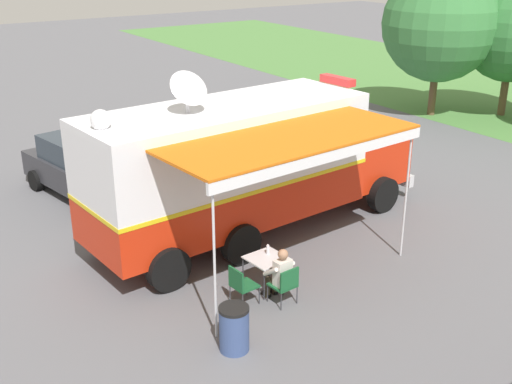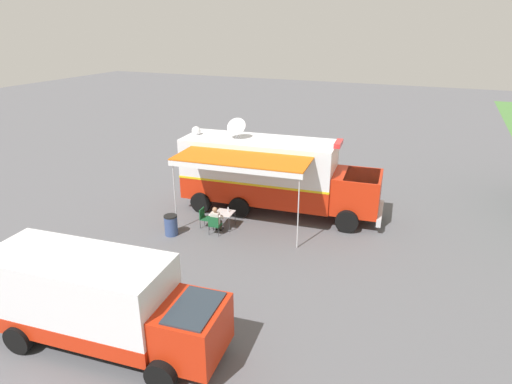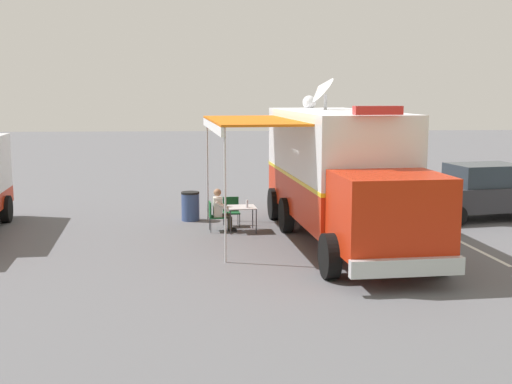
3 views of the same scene
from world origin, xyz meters
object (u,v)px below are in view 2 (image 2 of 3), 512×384
object	(u,v)px
trash_bin	(171,225)
folding_chair_beside_table	(204,216)
water_bottle	(228,210)
seated_responder	(216,219)
folding_table	(224,214)
folding_chair_at_table	(214,224)
command_truck	(273,173)
support_truck	(98,302)
car_behind_truck	(260,159)

from	to	relation	value
trash_bin	folding_chair_beside_table	bearing A→B (deg)	143.28
water_bottle	folding_chair_beside_table	distance (m)	1.12
water_bottle	seated_responder	distance (m)	0.81
folding_table	folding_chair_beside_table	bearing A→B (deg)	-71.33
water_bottle	folding_chair_at_table	bearing A→B (deg)	-11.93
command_truck	folding_chair_at_table	bearing A→B (deg)	-22.38
trash_bin	command_truck	bearing A→B (deg)	143.06
support_truck	car_behind_truck	size ratio (longest dim) A/B	1.56
folding_chair_beside_table	command_truck	bearing A→B (deg)	142.96
command_truck	seated_responder	bearing A→B (deg)	-23.79
trash_bin	folding_chair_at_table	bearing A→B (deg)	113.49
folding_chair_at_table	seated_responder	xyz separation A→B (m)	(-0.19, -0.02, 0.14)
folding_chair_beside_table	seated_responder	distance (m)	0.84
folding_table	folding_chair_beside_table	size ratio (longest dim) A/B	0.99
folding_chair_at_table	car_behind_truck	bearing A→B (deg)	-170.63
folding_table	seated_responder	size ratio (longest dim) A/B	0.69
folding_table	water_bottle	world-z (taller)	water_bottle
command_truck	car_behind_truck	bearing A→B (deg)	-151.03
folding_chair_at_table	car_behind_truck	world-z (taller)	car_behind_truck
car_behind_truck	folding_chair_beside_table	bearing A→B (deg)	4.43
command_truck	water_bottle	xyz separation A→B (m)	(2.46, -1.20, -1.11)
folding_table	folding_chair_at_table	xyz separation A→B (m)	(0.80, -0.07, -0.16)
folding_table	trash_bin	world-z (taller)	trash_bin
folding_chair_at_table	folding_chair_beside_table	xyz separation A→B (m)	(-0.51, -0.78, 0.00)
water_bottle	seated_responder	size ratio (longest dim) A/B	0.18
command_truck	folding_chair_beside_table	size ratio (longest dim) A/B	11.11
folding_table	command_truck	bearing A→B (deg)	152.92
folding_chair_at_table	folding_table	bearing A→B (deg)	174.95
folding_chair_beside_table	trash_bin	world-z (taller)	trash_bin
folding_chair_beside_table	trash_bin	xyz separation A→B (m)	(1.26, -0.94, -0.06)
folding_chair_beside_table	car_behind_truck	size ratio (longest dim) A/B	0.20
folding_table	support_truck	world-z (taller)	support_truck
water_bottle	trash_bin	bearing A→B (deg)	-48.59
command_truck	folding_chair_at_table	xyz separation A→B (m)	(3.40, -1.40, -1.43)
folding_table	folding_chair_at_table	world-z (taller)	folding_chair_at_table
command_truck	water_bottle	bearing A→B (deg)	-26.06
seated_responder	trash_bin	bearing A→B (deg)	-61.23
command_truck	seated_responder	size ratio (longest dim) A/B	7.73
folding_chair_beside_table	folding_chair_at_table	bearing A→B (deg)	56.66
folding_chair_beside_table	car_behind_truck	xyz separation A→B (m)	(-7.93, -0.62, 0.37)
seated_responder	command_truck	bearing A→B (deg)	156.21
water_bottle	folding_chair_at_table	xyz separation A→B (m)	(0.94, -0.20, -0.32)
folding_chair_at_table	trash_bin	distance (m)	1.87
folding_table	trash_bin	bearing A→B (deg)	-49.16
folding_table	support_truck	size ratio (longest dim) A/B	0.12
folding_chair_at_table	support_truck	world-z (taller)	support_truck
trash_bin	car_behind_truck	world-z (taller)	car_behind_truck
folding_chair_at_table	support_truck	bearing A→B (deg)	2.19
water_bottle	trash_bin	distance (m)	2.58
support_truck	car_behind_truck	distance (m)	15.86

